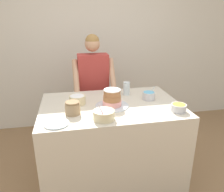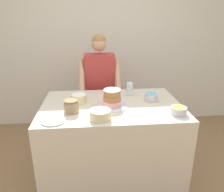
# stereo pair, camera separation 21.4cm
# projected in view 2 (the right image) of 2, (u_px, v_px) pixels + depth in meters

# --- Properties ---
(wall_back) EXTENTS (10.00, 0.05, 2.60)m
(wall_back) POSITION_uv_depth(u_px,v_px,m) (103.00, 47.00, 3.55)
(wall_back) COLOR silver
(wall_back) RESTS_ON ground_plane
(counter) EXTENTS (1.41, 0.95, 0.93)m
(counter) POSITION_uv_depth(u_px,v_px,m) (112.00, 143.00, 2.39)
(counter) COLOR beige
(counter) RESTS_ON ground_plane
(person_baker) EXTENTS (0.53, 0.44, 1.57)m
(person_baker) POSITION_uv_depth(u_px,v_px,m) (100.00, 83.00, 2.89)
(person_baker) COLOR #2D2D38
(person_baker) RESTS_ON ground_plane
(cake) EXTENTS (0.33, 0.33, 0.18)m
(cake) POSITION_uv_depth(u_px,v_px,m) (112.00, 99.00, 2.15)
(cake) COLOR silver
(cake) RESTS_ON counter
(frosting_bowl_white) EXTENTS (0.17, 0.17, 0.09)m
(frosting_bowl_white) POSITION_uv_depth(u_px,v_px,m) (79.00, 98.00, 2.25)
(frosting_bowl_white) COLOR beige
(frosting_bowl_white) RESTS_ON counter
(frosting_bowl_orange) EXTENTS (0.14, 0.14, 0.07)m
(frosting_bowl_orange) POSITION_uv_depth(u_px,v_px,m) (179.00, 110.00, 1.98)
(frosting_bowl_orange) COLOR silver
(frosting_bowl_orange) RESTS_ON counter
(frosting_bowl_pink) EXTENTS (0.19, 0.19, 0.17)m
(frosting_bowl_pink) POSITION_uv_depth(u_px,v_px,m) (100.00, 114.00, 1.89)
(frosting_bowl_pink) COLOR beige
(frosting_bowl_pink) RESTS_ON counter
(frosting_bowl_blue) EXTENTS (0.13, 0.13, 0.15)m
(frosting_bowl_blue) POSITION_uv_depth(u_px,v_px,m) (151.00, 97.00, 2.30)
(frosting_bowl_blue) COLOR silver
(frosting_bowl_blue) RESTS_ON counter
(drinking_glass) EXTENTS (0.07, 0.07, 0.15)m
(drinking_glass) POSITION_uv_depth(u_px,v_px,m) (130.00, 89.00, 2.45)
(drinking_glass) COLOR silver
(drinking_glass) RESTS_ON counter
(ceramic_plate) EXTENTS (0.21, 0.21, 0.01)m
(ceramic_plate) POSITION_uv_depth(u_px,v_px,m) (53.00, 121.00, 1.85)
(ceramic_plate) COLOR silver
(ceramic_plate) RESTS_ON counter
(stoneware_jar) EXTENTS (0.14, 0.14, 0.12)m
(stoneware_jar) POSITION_uv_depth(u_px,v_px,m) (71.00, 106.00, 2.02)
(stoneware_jar) COLOR #9E7F5B
(stoneware_jar) RESTS_ON counter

